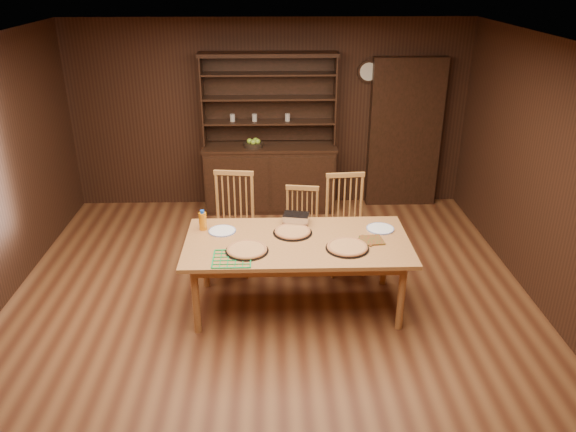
{
  "coord_description": "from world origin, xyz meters",
  "views": [
    {
      "loc": [
        0.03,
        -4.71,
        3.22
      ],
      "look_at": [
        0.18,
        0.4,
        0.92
      ],
      "focal_mm": 35.0,
      "sensor_mm": 36.0,
      "label": 1
    }
  ],
  "objects_px": {
    "dining_table": "(297,247)",
    "juice_bottle": "(203,221)",
    "chair_right": "(345,220)",
    "chair_left": "(234,219)",
    "chair_center": "(301,226)",
    "china_hutch": "(270,169)"
  },
  "relations": [
    {
      "from": "dining_table",
      "to": "juice_bottle",
      "type": "distance_m",
      "value": 1.0
    },
    {
      "from": "juice_bottle",
      "to": "chair_right",
      "type": "bearing_deg",
      "value": 19.35
    },
    {
      "from": "chair_left",
      "to": "chair_right",
      "type": "height_order",
      "value": "chair_left"
    },
    {
      "from": "dining_table",
      "to": "chair_right",
      "type": "xyz_separation_m",
      "value": [
        0.58,
        0.82,
        -0.09
      ]
    },
    {
      "from": "dining_table",
      "to": "chair_left",
      "type": "bearing_deg",
      "value": 128.52
    },
    {
      "from": "chair_center",
      "to": "chair_right",
      "type": "xyz_separation_m",
      "value": [
        0.5,
        -0.03,
        0.09
      ]
    },
    {
      "from": "chair_center",
      "to": "chair_right",
      "type": "distance_m",
      "value": 0.51
    },
    {
      "from": "chair_left",
      "to": "juice_bottle",
      "type": "height_order",
      "value": "chair_left"
    },
    {
      "from": "dining_table",
      "to": "juice_bottle",
      "type": "height_order",
      "value": "juice_bottle"
    },
    {
      "from": "chair_left",
      "to": "chair_center",
      "type": "distance_m",
      "value": 0.77
    },
    {
      "from": "chair_left",
      "to": "chair_right",
      "type": "relative_size",
      "value": 1.02
    },
    {
      "from": "chair_left",
      "to": "chair_right",
      "type": "xyz_separation_m",
      "value": [
        1.26,
        -0.03,
        -0.02
      ]
    },
    {
      "from": "chair_left",
      "to": "chair_right",
      "type": "bearing_deg",
      "value": 5.77
    },
    {
      "from": "dining_table",
      "to": "juice_bottle",
      "type": "relative_size",
      "value": 10.36
    },
    {
      "from": "china_hutch",
      "to": "chair_right",
      "type": "height_order",
      "value": "china_hutch"
    },
    {
      "from": "juice_bottle",
      "to": "chair_center",
      "type": "bearing_deg",
      "value": 28.75
    },
    {
      "from": "chair_center",
      "to": "chair_right",
      "type": "bearing_deg",
      "value": 5.12
    },
    {
      "from": "china_hutch",
      "to": "chair_left",
      "type": "height_order",
      "value": "china_hutch"
    },
    {
      "from": "chair_right",
      "to": "chair_center",
      "type": "bearing_deg",
      "value": 171.95
    },
    {
      "from": "chair_right",
      "to": "juice_bottle",
      "type": "height_order",
      "value": "chair_right"
    },
    {
      "from": "chair_right",
      "to": "chair_left",
      "type": "bearing_deg",
      "value": 174.03
    },
    {
      "from": "china_hutch",
      "to": "chair_center",
      "type": "height_order",
      "value": "china_hutch"
    }
  ]
}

